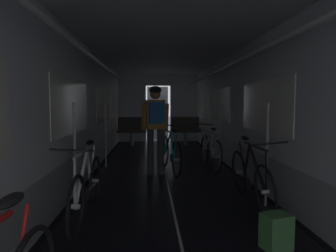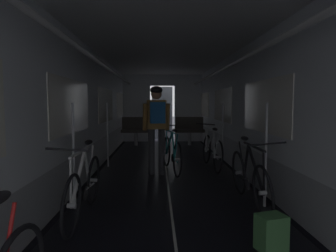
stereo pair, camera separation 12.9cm
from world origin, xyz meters
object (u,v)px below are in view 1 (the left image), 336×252
at_px(bench_seat_far_left, 132,128).
at_px(bicycle_silver, 210,150).
at_px(bicycle_black, 251,177).
at_px(person_cyclist_aisle, 156,120).
at_px(bench_seat_far_right, 185,128).
at_px(bicycle_white, 87,188).
at_px(backpack_on_floor, 276,231).
at_px(bicycle_teal_in_aisle, 170,153).

height_order(bench_seat_far_left, bicycle_silver, bench_seat_far_left).
xyz_separation_m(bicycle_black, person_cyclist_aisle, (-1.27, 1.79, 0.69)).
bearing_deg(bicycle_silver, bicycle_black, -88.01).
distance_m(bench_seat_far_left, bench_seat_far_right, 1.80).
xyz_separation_m(bicycle_white, backpack_on_floor, (1.96, -0.85, -0.21)).
xyz_separation_m(bench_seat_far_left, bicycle_white, (-0.16, -6.29, -0.18)).
bearing_deg(bench_seat_far_left, bench_seat_far_right, 0.00).
relative_size(bicycle_silver, bicycle_white, 1.00).
xyz_separation_m(person_cyclist_aisle, backpack_on_floor, (1.09, -3.01, -0.90)).
relative_size(bicycle_white, bicycle_black, 1.00).
distance_m(bench_seat_far_right, bicycle_white, 6.59).
height_order(bicycle_silver, bicycle_black, bicycle_black).
bearing_deg(bench_seat_far_left, person_cyclist_aisle, -80.27).
xyz_separation_m(bicycle_silver, bicycle_teal_in_aisle, (-0.88, -0.26, 0.00)).
relative_size(bicycle_silver, person_cyclist_aisle, 0.98).
height_order(bench_seat_far_left, bicycle_black, bench_seat_far_left).
distance_m(bench_seat_far_left, bicycle_teal_in_aisle, 4.01).
relative_size(bicycle_white, person_cyclist_aisle, 0.98).
relative_size(bicycle_teal_in_aisle, backpack_on_floor, 4.93).
bearing_deg(bicycle_teal_in_aisle, bicycle_white, -115.91).
relative_size(bicycle_white, backpack_on_floor, 4.97).
bearing_deg(backpack_on_floor, bicycle_white, 156.49).
bearing_deg(bicycle_teal_in_aisle, bench_seat_far_left, 104.65).
relative_size(bench_seat_far_right, backpack_on_floor, 2.89).
bearing_deg(bicycle_white, bench_seat_far_right, 72.67).
relative_size(bench_seat_far_right, bicycle_white, 0.58).
bearing_deg(bicycle_teal_in_aisle, bench_seat_far_right, 78.50).
relative_size(bench_seat_far_left, bicycle_silver, 0.58).
distance_m(bicycle_white, bicycle_teal_in_aisle, 2.69).
bearing_deg(person_cyclist_aisle, backpack_on_floor, -70.02).
height_order(person_cyclist_aisle, bicycle_teal_in_aisle, person_cyclist_aisle).
bearing_deg(bench_seat_far_right, backpack_on_floor, -89.98).
height_order(bicycle_silver, bicycle_white, bicycle_silver).
bearing_deg(bicycle_black, bicycle_white, -170.29).
bearing_deg(bench_seat_far_right, bicycle_black, -88.31).
relative_size(bench_seat_far_left, backpack_on_floor, 2.89).
distance_m(bench_seat_far_right, person_cyclist_aisle, 4.31).
xyz_separation_m(bicycle_teal_in_aisle, backpack_on_floor, (0.79, -3.27, -0.21)).
relative_size(bench_seat_far_right, bicycle_silver, 0.58).
height_order(bicycle_white, backpack_on_floor, bicycle_white).
distance_m(bicycle_black, person_cyclist_aisle, 2.30).
bearing_deg(bench_seat_far_right, bicycle_teal_in_aisle, -101.50).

